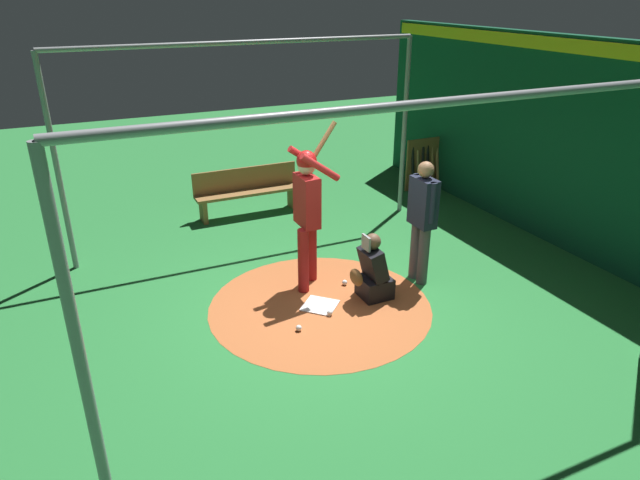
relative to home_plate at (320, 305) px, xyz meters
The scene contains 13 objects.
ground_plane 0.01m from the home_plate, ahead, with size 26.23×26.23×0.00m, color #287A38.
dirt_circle 0.01m from the home_plate, ahead, with size 2.90×2.90×0.01m, color #B76033.
home_plate is the anchor object (origin of this frame).
batter 1.33m from the home_plate, 99.51° to the right, with size 0.68×0.49×2.24m.
catcher 0.81m from the home_plate, behind, with size 0.58×0.40×0.93m.
umpire 1.85m from the home_plate, behind, with size 0.22×0.49×1.74m.
back_wall 4.63m from the home_plate, behind, with size 0.22×10.23×3.19m.
cage_frame 2.16m from the home_plate, ahead, with size 5.73×5.19×3.12m.
bat_rack 5.36m from the home_plate, 140.22° to the right, with size 1.18×0.21×1.05m.
bench 3.62m from the home_plate, 93.35° to the right, with size 1.94×0.36×0.85m.
baseball_0 0.67m from the home_plate, 145.74° to the right, with size 0.07×0.07×0.07m, color white.
baseball_1 0.64m from the home_plate, 41.33° to the left, with size 0.07×0.07×0.07m, color white.
baseball_2 0.27m from the home_plate, 93.17° to the left, with size 0.07×0.07×0.07m, color white.
Camera 1 is at (2.69, 5.81, 3.81)m, focal length 31.79 mm.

